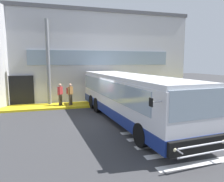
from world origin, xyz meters
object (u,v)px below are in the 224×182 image
bus_main_foreground (128,98)px  safety_bollard_yellow (99,102)px  passenger_by_doorway (70,93)px  passenger_near_column (60,93)px  entry_support_column (48,62)px

bus_main_foreground → safety_bollard_yellow: bus_main_foreground is taller
passenger_by_doorway → safety_bollard_yellow: 2.33m
bus_main_foreground → safety_bollard_yellow: (-0.94, 3.77, -0.89)m
passenger_near_column → safety_bollard_yellow: (2.77, -1.09, -0.63)m
entry_support_column → safety_bollard_yellow: bearing=-26.8°
passenger_by_doorway → safety_bollard_yellow: passenger_by_doorway is taller
bus_main_foreground → passenger_by_doorway: size_ratio=7.20×
entry_support_column → bus_main_foreground: 7.46m
bus_main_foreground → passenger_near_column: size_ratio=7.20×
passenger_near_column → safety_bollard_yellow: bearing=-21.4°
entry_support_column → passenger_near_column: 2.57m
bus_main_foreground → safety_bollard_yellow: bearing=103.9°
passenger_near_column → passenger_by_doorway: (0.72, -0.19, 0.03)m
passenger_near_column → passenger_by_doorway: size_ratio=1.00×
passenger_near_column → bus_main_foreground: bearing=-52.7°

